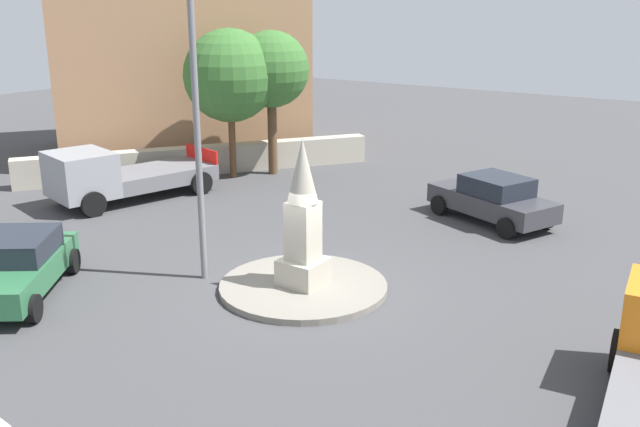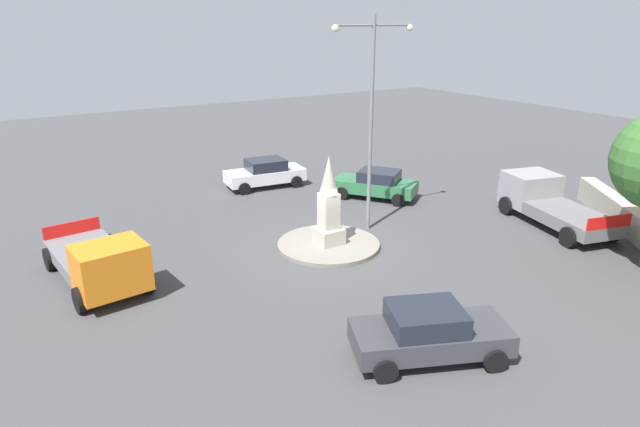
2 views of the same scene
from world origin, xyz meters
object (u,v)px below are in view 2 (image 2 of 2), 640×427
object	(u,v)px
monument	(329,205)
streetlamp	(371,106)
car_green_far_side	(376,184)
car_dark_grey_parked_left	(429,332)
truck_orange_waiting	(100,263)
truck_grey_near_island	(548,202)
car_white_approaching	(265,173)

from	to	relation	value
monument	streetlamp	distance (m)	4.42
car_green_far_side	car_dark_grey_parked_left	world-z (taller)	car_dark_grey_parked_left
monument	truck_orange_waiting	bearing A→B (deg)	173.17
car_green_far_side	streetlamp	bearing A→B (deg)	-131.52
monument	car_green_far_side	bearing A→B (deg)	36.84
truck_orange_waiting	truck_grey_near_island	bearing A→B (deg)	-11.53
streetlamp	car_dark_grey_parked_left	size ratio (longest dim) A/B	1.95
car_dark_grey_parked_left	truck_orange_waiting	bearing A→B (deg)	126.83
car_dark_grey_parked_left	truck_grey_near_island	world-z (taller)	truck_grey_near_island
streetlamp	truck_orange_waiting	bearing A→B (deg)	178.85
streetlamp	truck_orange_waiting	world-z (taller)	streetlamp
monument	streetlamp	xyz separation A→B (m)	(2.54, 0.79, 3.53)
monument	truck_orange_waiting	size ratio (longest dim) A/B	0.64
monument	streetlamp	size ratio (longest dim) A/B	0.41
monument	car_green_far_side	distance (m)	6.89
car_green_far_side	truck_grey_near_island	bearing A→B (deg)	-56.87
car_white_approaching	car_dark_grey_parked_left	bearing A→B (deg)	-101.39
monument	car_dark_grey_parked_left	world-z (taller)	monument
car_green_far_side	car_white_approaching	distance (m)	6.15
streetlamp	monument	bearing A→B (deg)	-162.67
car_dark_grey_parked_left	truck_orange_waiting	size ratio (longest dim) A/B	0.80
truck_orange_waiting	car_dark_grey_parked_left	bearing A→B (deg)	-53.17
car_green_far_side	truck_orange_waiting	size ratio (longest dim) A/B	0.78
car_white_approaching	streetlamp	bearing A→B (deg)	-82.93
car_white_approaching	truck_orange_waiting	world-z (taller)	truck_orange_waiting
car_dark_grey_parked_left	truck_orange_waiting	xyz separation A→B (m)	(-6.63, 8.85, 0.16)
car_dark_grey_parked_left	truck_grey_near_island	xyz separation A→B (m)	(11.72, 5.11, 0.17)
truck_orange_waiting	car_white_approaching	bearing A→B (deg)	38.05
truck_grey_near_island	truck_orange_waiting	bearing A→B (deg)	168.47
car_green_far_side	truck_grey_near_island	distance (m)	8.14
streetlamp	car_dark_grey_parked_left	bearing A→B (deg)	-116.78
streetlamp	truck_grey_near_island	world-z (taller)	streetlamp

